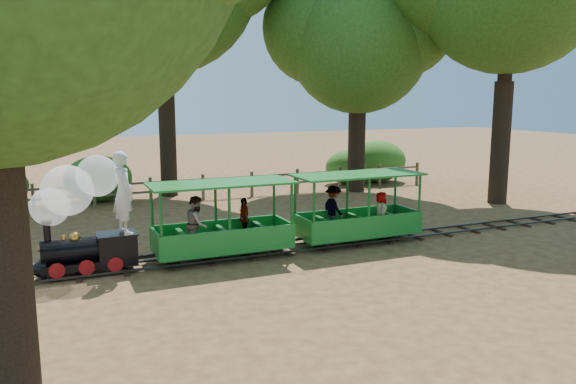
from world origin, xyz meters
name	(u,v)px	position (x,y,z in m)	size (l,w,h in m)	color
ground	(318,248)	(0.00, 0.00, 0.00)	(90.00, 90.00, 0.00)	#A17145
track	(318,245)	(0.00, 0.00, 0.07)	(22.00, 1.00, 0.10)	#3F3D3A
locomotive	(82,206)	(-5.82, 0.05, 1.58)	(2.42, 1.16, 2.83)	black
carriage_front	(219,228)	(-2.72, -0.04, 0.79)	(3.50, 1.43, 1.82)	#1A7B28
carriage_rear	(354,215)	(1.10, 0.04, 0.78)	(3.50, 1.46, 1.82)	#1A7B28
oak_ne	(357,34)	(5.47, 7.58, 6.45)	(7.30, 6.42, 9.08)	#2D2116
fence	(228,184)	(0.00, 8.00, 0.58)	(18.10, 0.10, 1.00)	brown
shrub_mid_w	(98,179)	(-4.73, 9.30, 0.87)	(2.52, 1.94, 1.75)	#2D6B1E
shrub_mid_e	(349,167)	(6.17, 9.30, 0.78)	(2.24, 1.72, 1.55)	#2D6B1E
shrub_east	(377,161)	(7.67, 9.30, 0.98)	(2.83, 2.18, 1.96)	#2D6B1E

